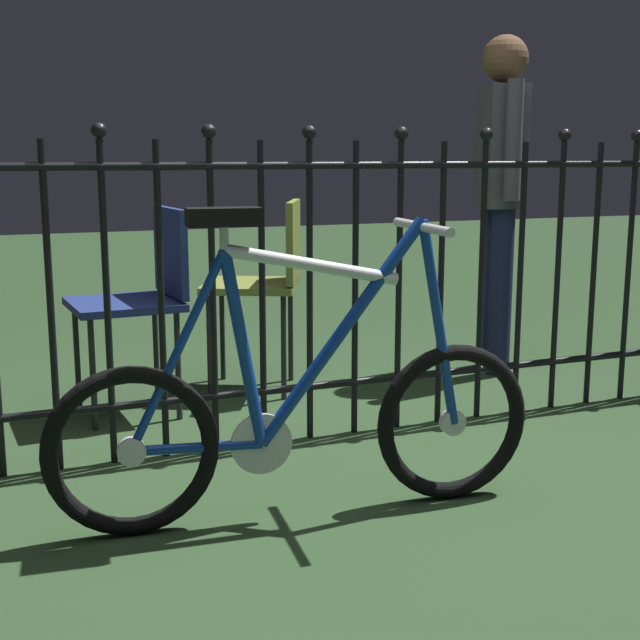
{
  "coord_description": "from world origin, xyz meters",
  "views": [
    {
      "loc": [
        -1.08,
        -2.21,
        1.05
      ],
      "look_at": [
        -0.13,
        0.21,
        0.55
      ],
      "focal_mm": 48.38,
      "sensor_mm": 36.0,
      "label": 1
    }
  ],
  "objects_px": {
    "chair_navy": "(143,288)",
    "chair_olive": "(268,273)",
    "person_visitor": "(501,176)",
    "bicycle": "(299,414)"
  },
  "relations": [
    {
      "from": "chair_olive",
      "to": "chair_navy",
      "type": "distance_m",
      "value": 0.59
    },
    {
      "from": "bicycle",
      "to": "person_visitor",
      "type": "bearing_deg",
      "value": 40.87
    },
    {
      "from": "bicycle",
      "to": "person_visitor",
      "type": "distance_m",
      "value": 2.09
    },
    {
      "from": "chair_olive",
      "to": "person_visitor",
      "type": "distance_m",
      "value": 1.22
    },
    {
      "from": "bicycle",
      "to": "person_visitor",
      "type": "height_order",
      "value": "person_visitor"
    },
    {
      "from": "chair_navy",
      "to": "person_visitor",
      "type": "bearing_deg",
      "value": 2.48
    },
    {
      "from": "chair_olive",
      "to": "chair_navy",
      "type": "height_order",
      "value": "chair_olive"
    },
    {
      "from": "chair_olive",
      "to": "bicycle",
      "type": "bearing_deg",
      "value": -104.48
    },
    {
      "from": "person_visitor",
      "to": "bicycle",
      "type": "bearing_deg",
      "value": -139.13
    },
    {
      "from": "chair_navy",
      "to": "chair_olive",
      "type": "bearing_deg",
      "value": 13.62
    }
  ]
}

